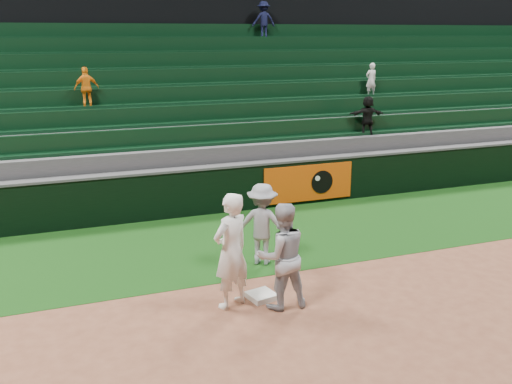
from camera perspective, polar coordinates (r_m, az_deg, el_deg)
ground at (r=10.33m, az=2.06°, el=-10.46°), size 70.00×70.00×0.00m
foul_grass at (r=12.93m, az=-3.03°, el=-4.95°), size 36.00×4.20×0.01m
first_base at (r=10.26m, az=0.55°, el=-10.34°), size 0.53×0.53×0.10m
first_baseman at (r=9.64m, az=-2.51°, el=-5.89°), size 0.87×0.76×2.02m
baserunner at (r=9.64m, az=2.58°, el=-6.41°), size 0.93×0.73×1.86m
base_coach at (r=11.45m, az=0.63°, el=-3.23°), size 1.24×1.09×1.67m
field_wall at (r=14.75m, az=-5.53°, el=0.18°), size 36.00×0.45×1.25m
stadium_seating at (r=18.12m, az=-8.82°, el=6.42°), size 36.00×5.95×5.62m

